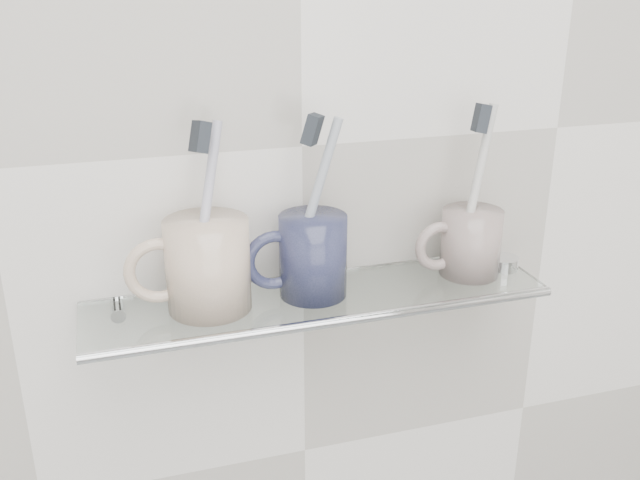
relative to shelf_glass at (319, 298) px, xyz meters
name	(u,v)px	position (x,y,z in m)	size (l,w,h in m)	color
wall_back	(302,146)	(0.00, 0.06, 0.15)	(2.50, 2.50, 0.00)	silver
shelf_glass	(319,298)	(0.00, 0.00, 0.00)	(0.50, 0.12, 0.01)	silver
shelf_rail	(335,322)	(0.00, -0.06, 0.00)	(0.01, 0.01, 0.50)	silver
bracket_left	(118,315)	(-0.21, 0.05, -0.01)	(0.02, 0.02, 0.03)	silver
bracket_right	(471,268)	(0.21, 0.05, -0.01)	(0.02, 0.02, 0.03)	silver
mug_left	(208,265)	(-0.12, 0.00, 0.05)	(0.09, 0.09, 0.10)	beige
mug_left_handle	(159,271)	(-0.17, 0.00, 0.05)	(0.07, 0.07, 0.01)	beige
toothbrush_left	(205,216)	(-0.12, 0.00, 0.10)	(0.01, 0.01, 0.19)	#B2AFCF
bristles_left	(200,137)	(-0.12, 0.00, 0.19)	(0.01, 0.02, 0.03)	#22262D
mug_center	(313,256)	(0.00, 0.00, 0.05)	(0.07, 0.07, 0.09)	#1C2039
mug_center_handle	(274,260)	(-0.05, 0.00, 0.05)	(0.07, 0.07, 0.01)	#1C2039
toothbrush_center	(313,206)	(0.00, 0.00, 0.10)	(0.01, 0.01, 0.19)	#98A8B8
bristles_center	(312,129)	(0.00, 0.00, 0.19)	(0.01, 0.02, 0.03)	#22262D
mug_right	(471,242)	(0.18, 0.00, 0.04)	(0.07, 0.07, 0.08)	silver
mug_right_handle	(439,246)	(0.14, 0.00, 0.04)	(0.06, 0.06, 0.01)	silver
toothbrush_right	(475,190)	(0.18, 0.00, 0.10)	(0.01, 0.01, 0.19)	beige
bristles_right	(481,118)	(0.18, 0.00, 0.19)	(0.01, 0.02, 0.03)	#22262D
chrome_cap	(503,263)	(0.23, 0.00, 0.01)	(0.04, 0.04, 0.01)	silver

